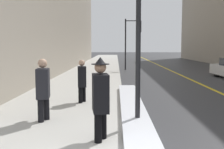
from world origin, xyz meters
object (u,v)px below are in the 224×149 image
object	(u,v)px
pedestrian_in_fedora	(100,96)
pedestrian_with_shoulder_bag	(43,87)
traffic_light_near	(134,33)
pedestrian_nearside	(82,79)

from	to	relation	value
pedestrian_in_fedora	pedestrian_with_shoulder_bag	size ratio (longest dim) A/B	1.06
pedestrian_in_fedora	pedestrian_with_shoulder_bag	world-z (taller)	pedestrian_in_fedora
pedestrian_in_fedora	traffic_light_near	bearing A→B (deg)	165.83
traffic_light_near	pedestrian_in_fedora	world-z (taller)	traffic_light_near
traffic_light_near	pedestrian_nearside	world-z (taller)	traffic_light_near
pedestrian_in_fedora	pedestrian_with_shoulder_bag	bearing A→B (deg)	-142.45
pedestrian_nearside	traffic_light_near	bearing A→B (deg)	160.60
pedestrian_with_shoulder_bag	pedestrian_nearside	bearing A→B (deg)	155.09
traffic_light_near	pedestrian_with_shoulder_bag	size ratio (longest dim) A/B	2.53
traffic_light_near	pedestrian_in_fedora	distance (m)	17.22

